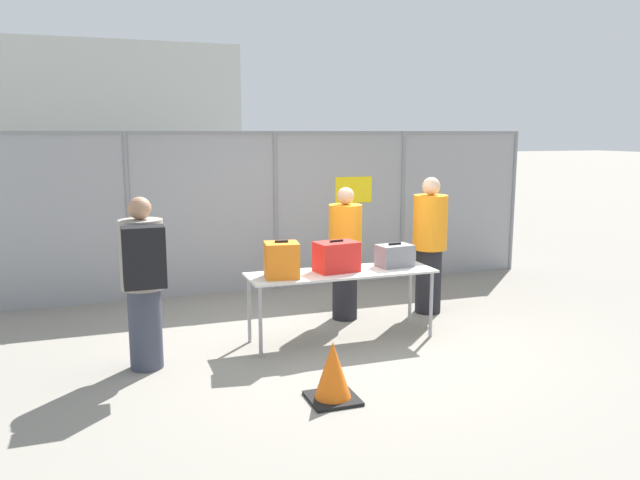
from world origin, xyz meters
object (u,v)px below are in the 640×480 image
(suitcase_orange, at_px, (282,260))
(traffic_cone, at_px, (333,373))
(traveler_hooded, at_px, (143,277))
(security_worker_near, at_px, (345,252))
(suitcase_red, at_px, (336,257))
(utility_trailer, at_px, (381,237))
(security_worker_far, at_px, (429,244))
(suitcase_grey, at_px, (395,256))
(inspection_table, at_px, (341,277))

(suitcase_orange, xyz_separation_m, traffic_cone, (0.04, -1.44, -0.73))
(traveler_hooded, xyz_separation_m, security_worker_near, (2.48, 0.96, -0.09))
(suitcase_red, bearing_deg, utility_trailer, 58.97)
(traveler_hooded, distance_m, security_worker_far, 3.71)
(suitcase_grey, xyz_separation_m, traffic_cone, (-1.34, -1.55, -0.67))
(suitcase_red, relative_size, suitcase_grey, 1.19)
(traffic_cone, bearing_deg, suitcase_orange, 91.73)
(traveler_hooded, relative_size, security_worker_near, 1.03)
(inspection_table, bearing_deg, suitcase_grey, 4.81)
(suitcase_grey, relative_size, security_worker_near, 0.25)
(security_worker_near, relative_size, traffic_cone, 3.10)
(suitcase_red, xyz_separation_m, security_worker_near, (0.39, 0.71, -0.10))
(inspection_table, bearing_deg, suitcase_orange, -175.93)
(suitcase_grey, bearing_deg, security_worker_near, 116.62)
(inspection_table, relative_size, suitcase_orange, 5.26)
(suitcase_grey, height_order, security_worker_far, security_worker_far)
(security_worker_near, xyz_separation_m, utility_trailer, (2.05, 3.33, -0.46))
(traveler_hooded, distance_m, utility_trailer, 6.26)
(suitcase_orange, height_order, security_worker_near, security_worker_near)
(suitcase_grey, bearing_deg, traffic_cone, -130.91)
(suitcase_grey, distance_m, security_worker_near, 0.77)
(traffic_cone, bearing_deg, suitcase_red, 68.08)
(inspection_table, relative_size, security_worker_near, 1.28)
(inspection_table, relative_size, utility_trailer, 0.63)
(inspection_table, height_order, suitcase_red, suitcase_red)
(traffic_cone, bearing_deg, security_worker_far, 45.16)
(security_worker_near, bearing_deg, utility_trailer, -135.53)
(suitcase_red, xyz_separation_m, traffic_cone, (-0.61, -1.52, -0.71))
(inspection_table, distance_m, suitcase_red, 0.24)
(suitcase_grey, bearing_deg, inspection_table, -175.19)
(suitcase_orange, bearing_deg, security_worker_near, 37.21)
(inspection_table, height_order, suitcase_grey, suitcase_grey)
(suitcase_red, bearing_deg, suitcase_orange, -172.88)
(suitcase_red, distance_m, traffic_cone, 1.79)
(suitcase_orange, distance_m, utility_trailer, 5.19)
(suitcase_orange, distance_m, traveler_hooded, 1.44)
(suitcase_grey, distance_m, security_worker_far, 0.98)
(suitcase_red, bearing_deg, traffic_cone, -111.92)
(security_worker_far, bearing_deg, suitcase_orange, 16.66)
(suitcase_red, xyz_separation_m, utility_trailer, (2.43, 4.04, -0.56))
(utility_trailer, distance_m, traffic_cone, 6.35)
(suitcase_red, height_order, utility_trailer, suitcase_red)
(traveler_hooded, xyz_separation_m, traffic_cone, (1.48, -1.27, -0.69))
(traveler_hooded, bearing_deg, traffic_cone, -51.61)
(security_worker_near, height_order, utility_trailer, security_worker_near)
(suitcase_grey, xyz_separation_m, security_worker_far, (0.79, 0.59, -0.00))
(suitcase_red, bearing_deg, suitcase_grey, 1.99)
(security_worker_near, distance_m, utility_trailer, 3.94)
(security_worker_far, distance_m, utility_trailer, 3.58)
(suitcase_red, relative_size, traveler_hooded, 0.29)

